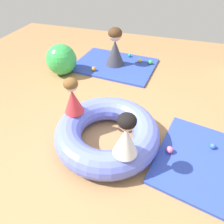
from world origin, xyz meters
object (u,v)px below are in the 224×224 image
child_in_white (126,135)px  adult_seated (115,47)px  inflatable_cushion (107,133)px  play_ball_teal (130,55)px  exercise_ball_large (61,60)px  play_ball_blue (213,146)px  play_ball_green (151,62)px  play_ball_yellow (140,60)px  play_ball_orange (94,69)px  play_ball_pink (169,150)px  child_in_red (72,96)px

child_in_white → adult_seated: child_in_white is taller
inflatable_cushion → child_in_white: 0.63m
play_ball_teal → exercise_ball_large: size_ratio=0.12×
child_in_white → play_ball_blue: (0.97, 0.62, -0.50)m
play_ball_green → play_ball_yellow: bearing=171.9°
play_ball_orange → exercise_ball_large: 0.63m
play_ball_pink → inflatable_cushion: bearing=-177.3°
play_ball_yellow → play_ball_blue: (1.34, -2.04, -0.01)m
play_ball_green → play_ball_teal: (-0.50, 0.21, -0.01)m
child_in_white → adult_seated: bearing=-54.9°
child_in_red → play_ball_pink: size_ratio=5.51×
play_ball_green → play_ball_blue: bearing=-61.0°
child_in_white → play_ball_yellow: size_ratio=6.17×
play_ball_orange → exercise_ball_large: size_ratio=0.15×
play_ball_yellow → play_ball_pink: bearing=-69.8°
child_in_white → exercise_ball_large: 2.52m
play_ball_green → play_ball_yellow: play_ball_green is taller
child_in_red → adult_seated: child_in_red is taller
play_ball_pink → exercise_ball_large: 2.61m
play_ball_yellow → play_ball_teal: bearing=146.7°
inflatable_cushion → child_in_red: child_in_red is taller
child_in_red → exercise_ball_large: size_ratio=0.84×
play_ball_teal → play_ball_pink: bearing=-65.7°
play_ball_yellow → play_ball_orange: play_ball_orange is taller
play_ball_yellow → play_ball_teal: play_ball_yellow is taller
play_ball_orange → play_ball_blue: play_ball_orange is taller
play_ball_teal → exercise_ball_large: bearing=-136.6°
inflatable_cushion → play_ball_pink: size_ratio=14.99×
play_ball_green → exercise_ball_large: (-1.58, -0.82, 0.20)m
child_in_red → exercise_ball_large: bearing=-38.6°
adult_seated → play_ball_yellow: bearing=127.5°
play_ball_green → play_ball_blue: size_ratio=1.28×
child_in_white → play_ball_yellow: (-0.37, 2.66, -0.50)m
play_ball_teal → play_ball_blue: bearing=-54.0°
play_ball_orange → exercise_ball_large: (-0.56, -0.20, 0.20)m
inflatable_cushion → exercise_ball_large: size_ratio=2.29×
play_ball_blue → exercise_ball_large: (-2.69, 1.19, 0.21)m
child_in_red → play_ball_teal: size_ratio=6.93×
play_ball_pink → play_ball_blue: bearing=24.5°
inflatable_cushion → adult_seated: bearing=104.5°
child_in_red → play_ball_pink: (1.25, -0.05, -0.48)m
inflatable_cushion → play_ball_teal: (-0.32, 2.48, -0.09)m
child_in_white → play_ball_yellow: 2.73m
adult_seated → play_ball_teal: adult_seated is taller
child_in_white → play_ball_pink: (0.46, 0.39, -0.50)m
child_in_white → play_ball_pink: bearing=-123.9°
inflatable_cushion → exercise_ball_large: bearing=134.1°
play_ball_blue → adult_seated: bearing=135.4°
play_ball_green → play_ball_blue: play_ball_green is taller
child_in_red → play_ball_teal: 2.45m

